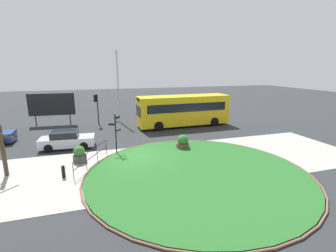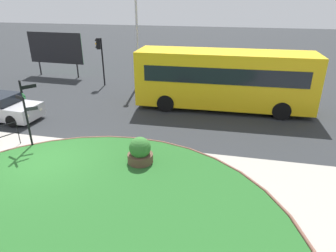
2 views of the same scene
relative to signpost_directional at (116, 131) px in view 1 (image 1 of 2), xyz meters
name	(u,v)px [view 1 (image 1 of 2)]	position (x,y,z in m)	size (l,w,h in m)	color
ground	(137,157)	(1.29, -1.15, -1.79)	(120.00, 120.00, 0.00)	#282B2D
sidewalk_paving	(142,167)	(1.29, -3.07, -1.78)	(32.00, 8.15, 0.02)	#9E998E
grass_island	(197,173)	(4.31, -5.12, -1.74)	(13.40, 13.40, 0.10)	#235B23
grass_kerb_ring	(197,173)	(4.31, -5.12, -1.73)	(13.71, 13.71, 0.11)	brown
signpost_directional	(116,131)	(0.00, 0.00, 0.00)	(0.91, 0.87, 3.07)	black
bollard_foreground	(63,171)	(-3.46, -3.27, -1.39)	(0.21, 0.21, 0.78)	black
railing_grass_edge	(92,155)	(-1.82, -1.85, -1.06)	(2.14, 3.98, 1.11)	black
bus_yellow	(183,110)	(8.01, 6.90, 0.02)	(10.11, 2.83, 3.37)	yellow
car_far_lane	(67,140)	(-3.68, 2.61, -1.13)	(4.28, 2.00, 1.40)	#B7B7BC
traffic_light_near	(96,103)	(-1.09, 10.08, 0.76)	(0.48, 0.32, 3.46)	black
lamppost_tall	(118,85)	(1.49, 11.02, 2.61)	(0.32, 0.32, 8.21)	#B7B7BC
billboard_left	(52,105)	(-5.84, 11.92, 0.50)	(4.89, 0.39, 3.56)	black
planter_near_signpost	(80,155)	(-2.62, -0.98, -1.25)	(0.90, 0.90, 1.18)	#47423D
planter_kerbside	(183,142)	(5.16, -0.41, -1.27)	(1.02, 1.02, 1.17)	brown
street_tree_bare	(2,148)	(-6.79, -1.93, -0.03)	(1.37, 1.37, 3.15)	#423323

